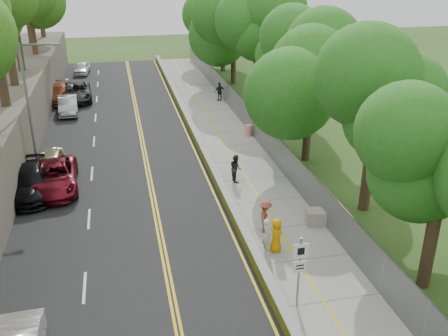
# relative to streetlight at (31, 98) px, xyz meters

# --- Properties ---
(ground) EXTENTS (140.00, 140.00, 0.00)m
(ground) POSITION_rel_streetlight_xyz_m (10.46, -14.00, -4.64)
(ground) COLOR #33511E
(ground) RESTS_ON ground
(road) EXTENTS (11.20, 66.00, 0.04)m
(road) POSITION_rel_streetlight_xyz_m (5.06, 1.00, -4.62)
(road) COLOR black
(road) RESTS_ON ground
(sidewalk) EXTENTS (4.20, 66.00, 0.05)m
(sidewalk) POSITION_rel_streetlight_xyz_m (13.01, 1.00, -4.61)
(sidewalk) COLOR gray
(sidewalk) RESTS_ON ground
(jersey_barrier) EXTENTS (0.42, 66.00, 0.60)m
(jersey_barrier) POSITION_rel_streetlight_xyz_m (10.71, 1.00, -4.34)
(jersey_barrier) COLOR #CDDF1C
(jersey_barrier) RESTS_ON ground
(chainlink_fence) EXTENTS (0.04, 66.00, 2.00)m
(chainlink_fence) POSITION_rel_streetlight_xyz_m (15.11, 1.00, -3.64)
(chainlink_fence) COLOR slate
(chainlink_fence) RESTS_ON ground
(trees_fenceside) EXTENTS (7.00, 66.00, 14.00)m
(trees_fenceside) POSITION_rel_streetlight_xyz_m (17.46, 1.00, 2.36)
(trees_fenceside) COLOR #2D7721
(trees_fenceside) RESTS_ON ground
(streetlight) EXTENTS (2.52, 0.22, 8.00)m
(streetlight) POSITION_rel_streetlight_xyz_m (0.00, 0.00, 0.00)
(streetlight) COLOR gray
(streetlight) RESTS_ON ground
(signpost) EXTENTS (0.62, 0.09, 3.10)m
(signpost) POSITION_rel_streetlight_xyz_m (11.51, -17.02, -2.68)
(signpost) COLOR gray
(signpost) RESTS_ON sidewalk
(construction_barrel) EXTENTS (0.52, 0.52, 0.86)m
(construction_barrel) POSITION_rel_streetlight_xyz_m (14.76, 2.76, -4.16)
(construction_barrel) COLOR #C93B0D
(construction_barrel) RESTS_ON sidewalk
(concrete_block) EXTENTS (1.28, 1.06, 0.75)m
(concrete_block) POSITION_rel_streetlight_xyz_m (14.76, -11.00, -4.22)
(concrete_block) COLOR gray
(concrete_block) RESTS_ON sidewalk
(car_2) EXTENTS (2.92, 5.78, 1.57)m
(car_2) POSITION_rel_streetlight_xyz_m (1.25, -3.86, -3.82)
(car_2) COLOR #5B0C18
(car_2) RESTS_ON road
(car_3) EXTENTS (2.62, 5.50, 1.55)m
(car_3) POSITION_rel_streetlight_xyz_m (-0.13, -4.32, -3.83)
(car_3) COLOR black
(car_3) RESTS_ON road
(car_4) EXTENTS (1.80, 4.41, 1.50)m
(car_4) POSITION_rel_streetlight_xyz_m (0.80, -1.76, -3.85)
(car_4) COLOR tan
(car_4) RESTS_ON road
(car_5) EXTENTS (1.88, 4.57, 1.47)m
(car_5) POSITION_rel_streetlight_xyz_m (0.98, 11.72, -3.86)
(car_5) COLOR #999CA0
(car_5) RESTS_ON road
(car_6) EXTENTS (3.06, 6.01, 1.63)m
(car_6) POSITION_rel_streetlight_xyz_m (1.46, 15.88, -3.79)
(car_6) COLOR black
(car_6) RESTS_ON road
(car_7) EXTENTS (2.36, 5.30, 1.51)m
(car_7) POSITION_rel_streetlight_xyz_m (-0.14, 15.95, -3.84)
(car_7) COLOR brown
(car_7) RESTS_ON road
(car_8) EXTENTS (1.96, 4.08, 1.35)m
(car_8) POSITION_rel_streetlight_xyz_m (1.46, 27.49, -3.93)
(car_8) COLOR white
(car_8) RESTS_ON road
(painter_0) EXTENTS (0.70, 0.91, 1.65)m
(painter_0) POSITION_rel_streetlight_xyz_m (11.91, -13.00, -3.77)
(painter_0) COLOR orange
(painter_0) RESTS_ON sidewalk
(painter_1) EXTENTS (0.53, 0.69, 1.70)m
(painter_1) POSITION_rel_streetlight_xyz_m (11.47, -13.00, -3.74)
(painter_1) COLOR beige
(painter_1) RESTS_ON sidewalk
(painter_2) EXTENTS (0.73, 0.89, 1.69)m
(painter_2) POSITION_rel_streetlight_xyz_m (11.91, -5.01, -3.74)
(painter_2) COLOR #232428
(painter_2) RESTS_ON sidewalk
(painter_3) EXTENTS (0.99, 1.27, 1.72)m
(painter_3) POSITION_rel_streetlight_xyz_m (11.91, -11.24, -3.73)
(painter_3) COLOR #97443C
(painter_3) RESTS_ON sidewalk
(person_far) EXTENTS (1.11, 0.69, 1.75)m
(person_far) POSITION_rel_streetlight_xyz_m (14.66, 12.91, -3.71)
(person_far) COLOR black
(person_far) RESTS_ON sidewalk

